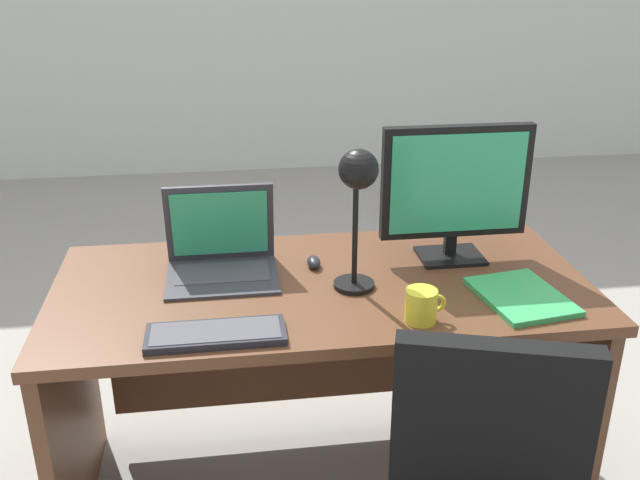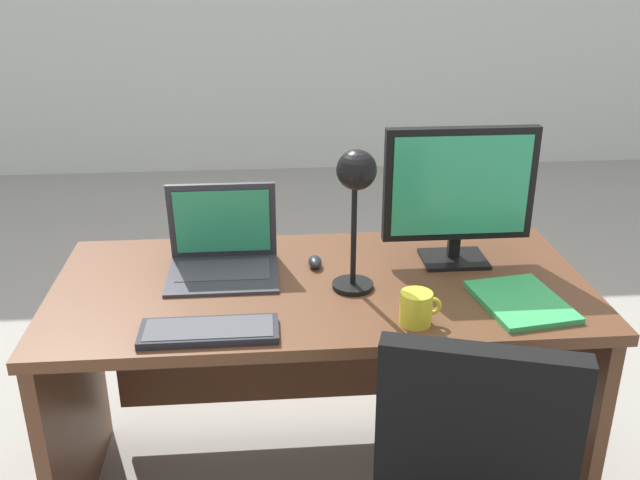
% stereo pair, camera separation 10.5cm
% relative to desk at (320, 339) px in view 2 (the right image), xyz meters
% --- Properties ---
extents(ground, '(12.00, 12.00, 0.00)m').
position_rel_desk_xyz_m(ground, '(0.00, 1.45, -0.52)').
color(ground, gray).
extents(desk, '(1.58, 0.75, 0.74)m').
position_rel_desk_xyz_m(desk, '(0.00, 0.00, 0.00)').
color(desk, '#56331E').
rests_on(desk, ground).
extents(monitor, '(0.46, 0.16, 0.43)m').
position_rel_desk_xyz_m(monitor, '(0.43, 0.07, 0.46)').
color(monitor, black).
rests_on(monitor, desk).
extents(laptop, '(0.33, 0.27, 0.26)m').
position_rel_desk_xyz_m(laptop, '(-0.29, 0.08, 0.30)').
color(laptop, '#2D2D33').
rests_on(laptop, desk).
extents(keyboard, '(0.35, 0.13, 0.02)m').
position_rel_desk_xyz_m(keyboard, '(-0.31, -0.33, 0.23)').
color(keyboard, black).
rests_on(keyboard, desk).
extents(mouse, '(0.04, 0.07, 0.03)m').
position_rel_desk_xyz_m(mouse, '(-0.01, 0.06, 0.24)').
color(mouse, black).
rests_on(mouse, desk).
extents(desk_lamp, '(0.12, 0.14, 0.42)m').
position_rel_desk_xyz_m(desk_lamp, '(0.09, -0.12, 0.53)').
color(desk_lamp, black).
rests_on(desk_lamp, desk).
extents(book, '(0.26, 0.32, 0.02)m').
position_rel_desk_xyz_m(book, '(0.54, -0.23, 0.23)').
color(book, green).
rests_on(book, desk).
extents(coffee_mug, '(0.11, 0.08, 0.09)m').
position_rel_desk_xyz_m(coffee_mug, '(0.23, -0.31, 0.27)').
color(coffee_mug, yellow).
rests_on(coffee_mug, desk).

